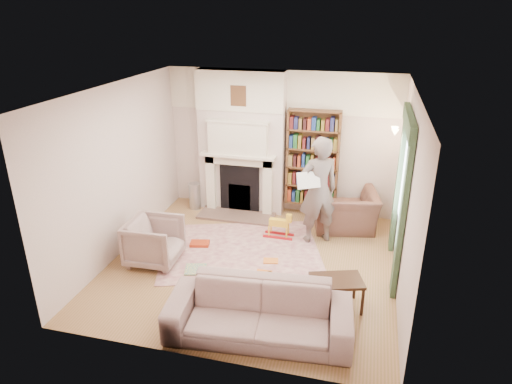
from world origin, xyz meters
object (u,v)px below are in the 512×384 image
(man_reading, at_px, (318,191))
(coffee_table, at_px, (336,293))
(armchair_reading, at_px, (345,210))
(armchair_left, at_px, (154,241))
(rocking_horse, at_px, (279,225))
(paraffin_heater, at_px, (195,196))
(sofa, at_px, (259,312))
(bookcase, at_px, (313,158))

(man_reading, xyz_separation_m, coffee_table, (0.51, -1.89, -0.73))
(armchair_reading, distance_m, armchair_left, 3.51)
(coffee_table, height_order, rocking_horse, rocking_horse)
(coffee_table, distance_m, paraffin_heater, 4.10)
(paraffin_heater, bearing_deg, sofa, -57.53)
(armchair_left, xyz_separation_m, man_reading, (2.45, 1.38, 0.58))
(bookcase, distance_m, armchair_reading, 1.18)
(bookcase, relative_size, man_reading, 0.97)
(armchair_left, distance_m, man_reading, 2.87)
(sofa, bearing_deg, armchair_left, 142.26)
(armchair_left, height_order, rocking_horse, armchair_left)
(bookcase, height_order, sofa, bookcase)
(armchair_reading, distance_m, man_reading, 0.95)
(paraffin_heater, bearing_deg, coffee_table, -40.72)
(paraffin_heater, relative_size, rocking_horse, 1.02)
(armchair_reading, relative_size, man_reading, 0.59)
(armchair_left, bearing_deg, sofa, -124.88)
(armchair_reading, relative_size, coffee_table, 1.62)
(armchair_left, bearing_deg, rocking_horse, -55.48)
(bookcase, bearing_deg, rocking_horse, -109.90)
(sofa, xyz_separation_m, paraffin_heater, (-2.21, 3.48, -0.06))
(coffee_table, bearing_deg, paraffin_heater, 121.33)
(bookcase, relative_size, armchair_reading, 1.63)
(armchair_reading, bearing_deg, sofa, 64.30)
(rocking_horse, bearing_deg, armchair_left, -142.11)
(armchair_left, height_order, sofa, armchair_left)
(coffee_table, bearing_deg, sofa, -155.77)
(bookcase, bearing_deg, armchair_left, -131.59)
(bookcase, distance_m, armchair_left, 3.40)
(armchair_reading, height_order, paraffin_heater, armchair_reading)
(coffee_table, relative_size, rocking_horse, 1.30)
(bookcase, xyz_separation_m, man_reading, (0.25, -1.09, -0.22))
(armchair_left, height_order, paraffin_heater, armchair_left)
(sofa, xyz_separation_m, man_reading, (0.38, 2.70, 0.62))
(armchair_reading, bearing_deg, coffee_table, 79.83)
(rocking_horse, bearing_deg, coffee_table, -56.32)
(armchair_reading, xyz_separation_m, rocking_horse, (-1.12, -0.65, -0.13))
(armchair_left, xyz_separation_m, paraffin_heater, (-0.15, 2.16, -0.10))
(bookcase, height_order, armchair_left, bookcase)
(man_reading, height_order, paraffin_heater, man_reading)
(coffee_table, distance_m, rocking_horse, 2.19)
(armchair_reading, xyz_separation_m, sofa, (-0.83, -3.30, -0.03))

